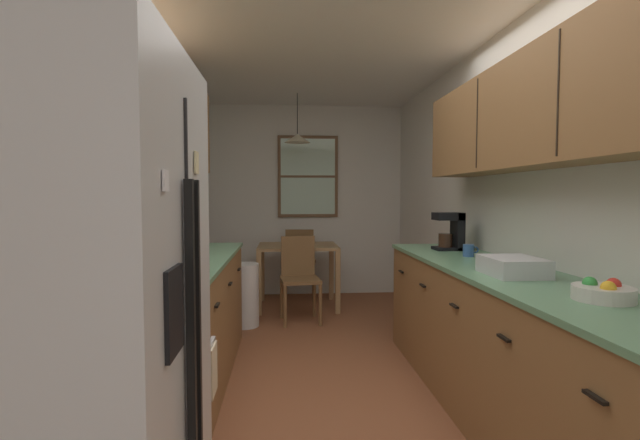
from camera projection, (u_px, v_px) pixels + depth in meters
name	position (u px, v px, depth m)	size (l,w,h in m)	color
ground_plane	(322.00, 365.00, 3.56)	(12.00, 12.00, 0.00)	brown
wall_left	(144.00, 204.00, 3.38)	(0.10, 9.00, 2.55)	silver
wall_right	(490.00, 204.00, 3.60)	(0.10, 9.00, 2.55)	silver
wall_back	(306.00, 201.00, 6.13)	(4.40, 0.10, 2.55)	silver
ceiling_slab	(322.00, 32.00, 3.42)	(4.40, 9.00, 0.08)	white
refrigerator	(58.00, 359.00, 1.27)	(0.75, 0.79, 1.75)	silver
stove_range	(127.00, 391.00, 1.99)	(0.66, 0.59, 1.10)	white
microwave_over_range	(93.00, 112.00, 1.92)	(0.39, 0.59, 0.34)	black
counter_left	(187.00, 318.00, 3.26)	(0.64, 1.95, 0.90)	olive
upper_cabinets_left	(162.00, 115.00, 3.12)	(0.33, 2.03, 0.71)	olive
counter_right	(505.00, 347.00, 2.65)	(0.64, 2.99, 0.90)	olive
upper_cabinets_right	(538.00, 111.00, 2.54)	(0.33, 2.67, 0.63)	olive
dining_table	(298.00, 255.00, 5.40)	(0.94, 0.76, 0.75)	#A87F51
dining_chair_near	(299.00, 274.00, 4.82)	(0.44, 0.44, 0.90)	brown
dining_chair_far	(300.00, 259.00, 5.99)	(0.45, 0.45, 0.90)	brown
pendant_light	(297.00, 138.00, 5.32)	(0.30, 0.30, 0.58)	black
back_window	(308.00, 177.00, 6.04)	(0.81, 0.05, 1.09)	brown
trash_bin	(245.00, 295.00, 4.60)	(0.28, 0.28, 0.65)	white
storage_canister	(160.00, 255.00, 2.55)	(0.12, 0.12, 0.21)	red
dish_towel	(213.00, 370.00, 2.17)	(0.02, 0.16, 0.24)	beige
coffee_maker	(451.00, 230.00, 3.65)	(0.22, 0.18, 0.30)	black
mug_by_coffeemaker	(469.00, 250.00, 3.25)	(0.12, 0.08, 0.09)	#335999
fruit_bowl	(603.00, 292.00, 1.89)	(0.24, 0.24, 0.09)	silver
dish_rack	(513.00, 266.00, 2.48)	(0.28, 0.34, 0.10)	silver
table_serving_bowl	(295.00, 242.00, 5.44)	(0.16, 0.16, 0.06)	#E0D14C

